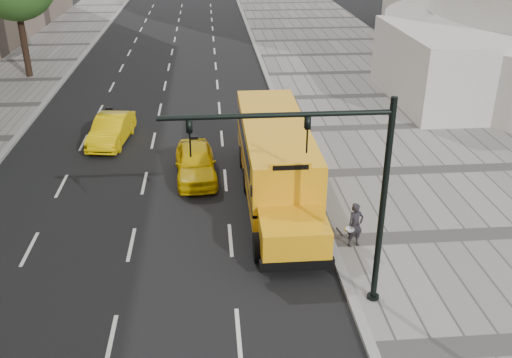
{
  "coord_description": "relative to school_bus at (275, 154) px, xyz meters",
  "views": [
    {
      "loc": [
        1.93,
        -22.46,
        10.7
      ],
      "look_at": [
        3.5,
        -4.0,
        1.9
      ],
      "focal_mm": 40.0,
      "sensor_mm": 36.0,
      "label": 1
    }
  ],
  "objects": [
    {
      "name": "ground",
      "position": [
        -4.5,
        1.46,
        -1.76
      ],
      "size": [
        140.0,
        140.0,
        0.0
      ],
      "primitive_type": "plane",
      "color": "black",
      "rests_on": "ground"
    },
    {
      "name": "pedestrian",
      "position": [
        2.24,
        -4.49,
        -0.81
      ],
      "size": [
        0.67,
        0.54,
        1.61
      ],
      "primitive_type": "imported",
      "rotation": [
        0.0,
        0.0,
        0.29
      ],
      "color": "black",
      "rests_on": "sidewalk_museum"
    },
    {
      "name": "taxi_far",
      "position": [
        -7.52,
        6.32,
        -1.06
      ],
      "size": [
        2.03,
        4.41,
        1.4
      ],
      "primitive_type": "imported",
      "rotation": [
        0.0,
        0.0,
        -0.13
      ],
      "color": "#EFC203",
      "rests_on": "ground"
    },
    {
      "name": "taxi_near",
      "position": [
        -3.27,
        1.82,
        -1.04
      ],
      "size": [
        1.97,
        4.36,
        1.45
      ],
      "primitive_type": "imported",
      "rotation": [
        0.0,
        0.0,
        0.06
      ],
      "color": "#EFC203",
      "rests_on": "ground"
    },
    {
      "name": "curb_museum",
      "position": [
        1.5,
        1.46,
        -1.69
      ],
      "size": [
        0.3,
        140.0,
        0.15
      ],
      "primitive_type": "cube",
      "color": "gray",
      "rests_on": "ground"
    },
    {
      "name": "traffic_signal",
      "position": [
        0.69,
        -7.45,
        2.33
      ],
      "size": [
        6.18,
        0.36,
        6.4
      ],
      "color": "black",
      "rests_on": "ground"
    },
    {
      "name": "school_bus",
      "position": [
        0.0,
        0.0,
        0.0
      ],
      "size": [
        2.96,
        11.56,
        3.19
      ],
      "color": "#F9A611",
      "rests_on": "ground"
    },
    {
      "name": "sidewalk_museum",
      "position": [
        7.5,
        1.46,
        -1.69
      ],
      "size": [
        12.0,
        140.0,
        0.15
      ],
      "primitive_type": "cube",
      "color": "gray",
      "rests_on": "ground"
    }
  ]
}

